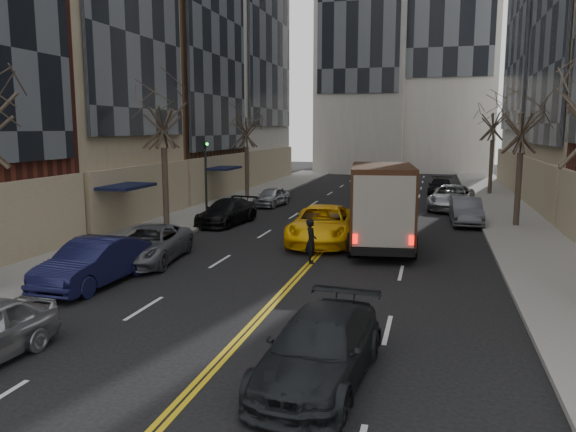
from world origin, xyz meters
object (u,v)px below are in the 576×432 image
taxi (323,225)px  pedestrian (311,241)px  ups_truck (381,207)px  observer_sedan (320,349)px

taxi → pedestrian: (0.32, -3.96, 0.03)m
ups_truck → pedestrian: (-2.37, -3.32, -0.97)m
observer_sedan → taxi: taxi is taller
ups_truck → taxi: ups_truck is taller
taxi → pedestrian: bearing=-89.4°
ups_truck → taxi: 2.94m
ups_truck → taxi: bearing=160.0°
ups_truck → observer_sedan: (-0.01, -13.35, -1.14)m
ups_truck → pedestrian: size_ratio=3.97×
taxi → ups_truck: bearing=-17.3°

